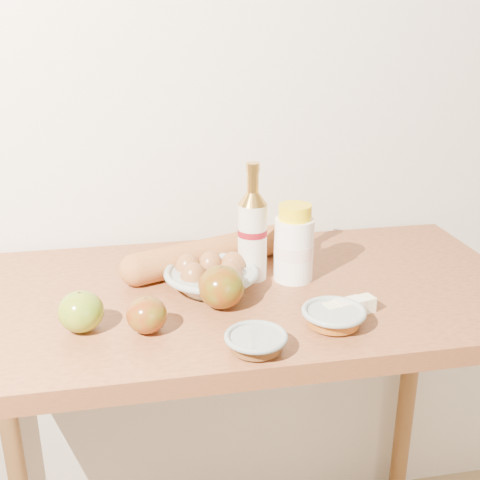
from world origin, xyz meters
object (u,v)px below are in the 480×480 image
object	(u,v)px
table	(237,341)
egg_bowl	(211,276)
cream_bottle	(294,245)
baguette	(209,254)
bourbon_bottle	(252,233)

from	to	relation	value
table	egg_bowl	distance (m)	0.16
cream_bottle	baguette	world-z (taller)	cream_bottle
egg_bowl	baguette	distance (m)	0.11
table	egg_bowl	xyz separation A→B (m)	(-0.05, 0.01, 0.15)
bourbon_bottle	egg_bowl	distance (m)	0.13
table	egg_bowl	world-z (taller)	egg_bowl
table	bourbon_bottle	world-z (taller)	bourbon_bottle
bourbon_bottle	egg_bowl	bearing A→B (deg)	-167.21
table	egg_bowl	size ratio (longest dim) A/B	5.65
bourbon_bottle	baguette	bearing A→B (deg)	131.56
egg_bowl	baguette	world-z (taller)	same
cream_bottle	egg_bowl	bearing A→B (deg)	162.29
bourbon_bottle	table	bearing A→B (deg)	-138.56
bourbon_bottle	cream_bottle	bearing A→B (deg)	-22.42
baguette	cream_bottle	bearing A→B (deg)	-48.29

